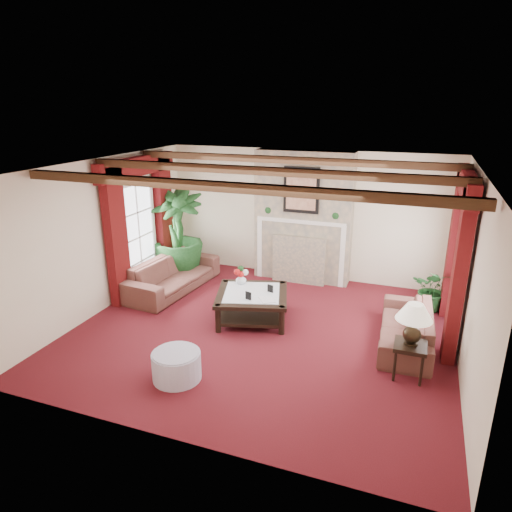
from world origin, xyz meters
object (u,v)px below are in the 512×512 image
at_px(potted_palm, 179,253).
at_px(coffee_table, 252,306).
at_px(sofa_left, 173,269).
at_px(ottoman, 177,366).
at_px(sofa_right, 407,321).
at_px(side_table, 409,360).

xyz_separation_m(potted_palm, coffee_table, (2.20, -1.39, -0.29)).
xyz_separation_m(sofa_left, ottoman, (1.63, -2.75, -0.24)).
height_order(sofa_right, ottoman, sofa_right).
height_order(sofa_left, coffee_table, sofa_left).
xyz_separation_m(sofa_right, side_table, (0.09, -0.97, -0.12)).
distance_m(sofa_right, side_table, 0.98).
bearing_deg(coffee_table, side_table, -35.71).
bearing_deg(side_table, sofa_left, 160.66).
bearing_deg(coffee_table, sofa_right, -15.41).
bearing_deg(potted_palm, sofa_right, -15.75).
xyz_separation_m(sofa_left, coffee_table, (1.95, -0.69, -0.19)).
bearing_deg(sofa_left, potted_palm, 25.22).
height_order(side_table, ottoman, side_table).
bearing_deg(potted_palm, ottoman, -61.44).
xyz_separation_m(sofa_right, potted_palm, (-4.75, 1.34, 0.16)).
bearing_deg(coffee_table, potted_palm, 131.32).
bearing_deg(sofa_left, coffee_table, -103.75).
bearing_deg(ottoman, potted_palm, 118.56).
height_order(sofa_left, ottoman, sofa_left).
bearing_deg(potted_palm, coffee_table, -32.23).
bearing_deg(side_table, potted_palm, 154.49).
height_order(sofa_right, coffee_table, sofa_right).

